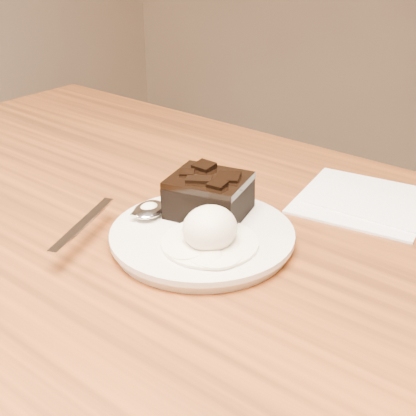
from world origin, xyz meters
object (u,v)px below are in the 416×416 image
Objects in this scene: brownie at (209,198)px; napkin at (363,200)px; spoon at (149,211)px; ice_cream_scoop at (210,228)px; plate at (202,237)px.

brownie is 0.55× the size of napkin.
brownie is 0.45× the size of spoon.
spoon is at bearing -126.44° from napkin.
spoon is 0.27m from napkin.
brownie is at bearing 129.96° from ice_cream_scoop.
plate is at bearing -113.61° from napkin.
brownie reaches higher than spoon.
ice_cream_scoop reaches higher than brownie.
napkin is at bearing 66.39° from plate.
plate is at bearing 145.02° from ice_cream_scoop.
spoon is (-0.09, 0.01, -0.01)m from ice_cream_scoop.
ice_cream_scoop is at bearing -26.00° from spoon.
ice_cream_scoop reaches higher than spoon.
brownie reaches higher than napkin.
plate is 2.39× the size of brownie.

